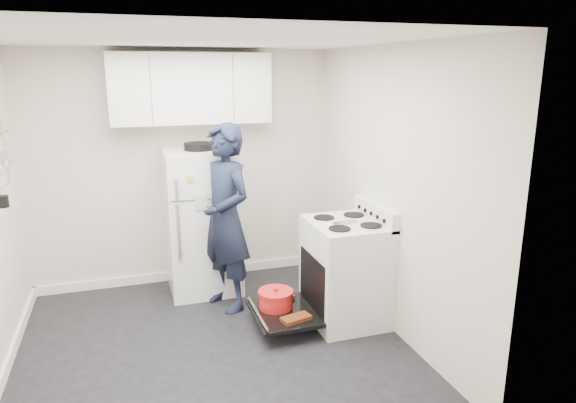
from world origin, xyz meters
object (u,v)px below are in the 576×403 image
object	(u,v)px
open_oven_door	(280,305)
refrigerator	(202,221)
electric_range	(344,272)
person	(225,218)

from	to	relation	value
open_oven_door	refrigerator	bearing A→B (deg)	116.45
electric_range	person	size ratio (longest dim) A/B	0.61
refrigerator	person	size ratio (longest dim) A/B	0.87
open_oven_door	refrigerator	distance (m)	1.30
open_oven_door	person	distance (m)	0.97
electric_range	refrigerator	bearing A→B (deg)	135.86
open_oven_door	electric_range	bearing A→B (deg)	-4.81
electric_range	open_oven_door	xyz separation A→B (m)	(-0.61, 0.05, -0.27)
person	electric_range	bearing A→B (deg)	35.24
electric_range	refrigerator	distance (m)	1.61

